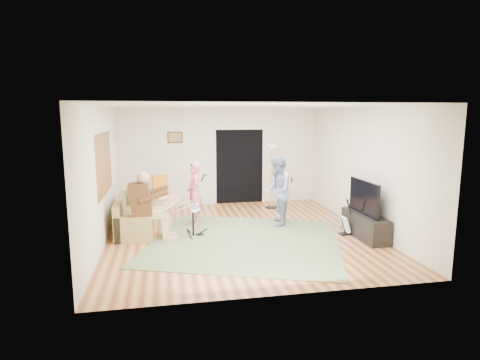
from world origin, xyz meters
name	(u,v)px	position (x,y,z in m)	size (l,w,h in m)	color
floor	(240,234)	(0.00, 0.00, 0.00)	(6.00, 6.00, 0.00)	brown
walls	(240,172)	(0.00, 0.00, 1.35)	(5.50, 6.00, 2.70)	beige
ceiling	(240,106)	(0.00, 0.00, 2.70)	(6.00, 6.00, 0.00)	white
window_blinds	(104,164)	(-2.74, 0.20, 1.55)	(2.05, 2.05, 0.00)	#93582D
doorway	(240,167)	(0.55, 2.99, 1.05)	(2.10, 2.10, 0.00)	black
picture_frame	(175,137)	(-1.25, 2.99, 1.90)	(0.42, 0.03, 0.32)	#3F2314
area_rug	(245,241)	(0.00, -0.54, 0.01)	(3.67, 3.54, 0.02)	#56673F
sofa	(132,220)	(-2.28, 0.67, 0.25)	(0.76, 1.85, 0.75)	olive
drummer	(150,213)	(-1.87, 0.02, 0.55)	(0.91, 0.51, 1.40)	#513016
drum_kit	(193,223)	(-1.00, 0.02, 0.29)	(0.36, 0.65, 0.67)	black
singer	(194,194)	(-0.90, 0.87, 0.74)	(0.54, 0.35, 1.48)	#D05A72
microphone	(203,178)	(-0.70, 0.87, 1.10)	(0.06, 0.06, 0.24)	black
guitarist	(277,191)	(0.95, 0.49, 0.80)	(0.78, 0.61, 1.60)	slate
guitar_held	(286,179)	(1.15, 0.49, 1.09)	(0.12, 0.60, 0.26)	white
guitar_spare	(345,224)	(2.19, -0.47, 0.22)	(0.28, 0.25, 0.77)	black
torchiere_lamp	(272,165)	(1.29, 2.20, 1.17)	(0.31, 0.31, 1.71)	black
dining_chair	(164,201)	(-1.60, 2.03, 0.35)	(0.55, 0.57, 0.99)	beige
tv_cabinet	(365,226)	(2.50, -0.72, 0.25)	(0.40, 1.40, 0.50)	black
television	(364,197)	(2.45, -0.72, 0.85)	(0.06, 1.14, 0.70)	black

